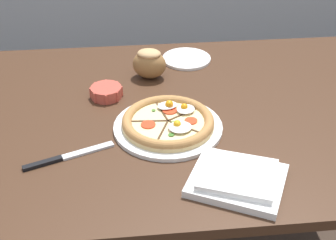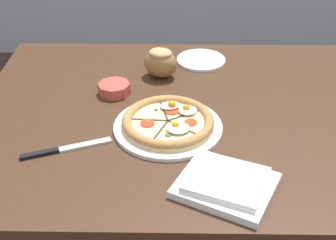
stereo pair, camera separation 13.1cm
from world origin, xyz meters
The scene contains 7 objects.
dining_table centered at (0.00, 0.00, 0.63)m, with size 1.37×0.97×0.72m.
pizza centered at (-0.10, -0.09, 0.74)m, with size 0.31×0.31×0.05m.
ramekin_bowl centered at (-0.27, 0.10, 0.74)m, with size 0.10×0.10×0.04m.
napkin_folded centered at (0.04, -0.34, 0.74)m, with size 0.28×0.26×0.04m.
bread_piece_near centered at (-0.13, 0.22, 0.77)m, with size 0.13×0.11×0.10m.
knife_main centered at (-0.37, -0.20, 0.72)m, with size 0.23×0.10×0.01m.
side_saucer centered at (0.01, 0.34, 0.73)m, with size 0.17×0.17×0.01m.
Camera 1 is at (-0.21, -1.18, 1.47)m, focal length 50.00 mm.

